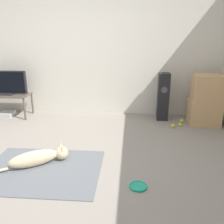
{
  "coord_description": "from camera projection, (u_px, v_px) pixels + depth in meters",
  "views": [
    {
      "loc": [
        0.84,
        -2.93,
        1.72
      ],
      "look_at": [
        0.54,
        0.81,
        0.45
      ],
      "focal_mm": 40.0,
      "sensor_mm": 36.0,
      "label": 1
    }
  ],
  "objects": [
    {
      "name": "tennis_ball_by_boxes",
      "position": [
        182.0,
        121.0,
        4.77
      ],
      "size": [
        0.07,
        0.07,
        0.07
      ],
      "color": "#C6E033",
      "rests_on": "ground_plane"
    },
    {
      "name": "cardboard_box_lower",
      "position": [
        204.0,
        112.0,
        4.65
      ],
      "size": [
        0.55,
        0.46,
        0.46
      ],
      "color": "tan",
      "rests_on": "ground_plane"
    },
    {
      "name": "cardboard_box_upper",
      "position": [
        207.0,
        88.0,
        4.49
      ],
      "size": [
        0.5,
        0.42,
        0.48
      ],
      "color": "tan",
      "rests_on": "cardboard_box_lower"
    },
    {
      "name": "tv_stand",
      "position": [
        7.0,
        97.0,
        5.01
      ],
      "size": [
        0.91,
        0.45,
        0.46
      ],
      "color": "brown",
      "rests_on": "ground_plane"
    },
    {
      "name": "tennis_ball_near_speaker",
      "position": [
        173.0,
        126.0,
        4.52
      ],
      "size": [
        0.07,
        0.07,
        0.07
      ],
      "color": "#C6E033",
      "rests_on": "ground_plane"
    },
    {
      "name": "floor_speaker",
      "position": [
        163.0,
        97.0,
        4.8
      ],
      "size": [
        0.21,
        0.22,
        0.92
      ],
      "color": "black",
      "rests_on": "ground_plane"
    },
    {
      "name": "frisbee",
      "position": [
        138.0,
        186.0,
        2.83
      ],
      "size": [
        0.21,
        0.21,
        0.03
      ],
      "color": "#199E7A",
      "rests_on": "ground_plane"
    },
    {
      "name": "tv",
      "position": [
        5.0,
        83.0,
        4.92
      ],
      "size": [
        0.86,
        0.2,
        0.48
      ],
      "color": "#232326",
      "rests_on": "tv_stand"
    },
    {
      "name": "dog",
      "position": [
        40.0,
        157.0,
        3.26
      ],
      "size": [
        0.85,
        0.58,
        0.24
      ],
      "color": "beige",
      "rests_on": "area_rug"
    },
    {
      "name": "game_console",
      "position": [
        6.0,
        114.0,
        5.11
      ],
      "size": [
        0.28,
        0.27,
        0.08
      ],
      "color": "#B7B7BC",
      "rests_on": "ground_plane"
    },
    {
      "name": "area_rug",
      "position": [
        43.0,
        170.0,
        3.17
      ],
      "size": [
        1.46,
        1.11,
        0.01
      ],
      "color": "slate",
      "rests_on": "ground_plane"
    },
    {
      "name": "tennis_ball_loose_on_carpet",
      "position": [
        180.0,
        124.0,
        4.59
      ],
      "size": [
        0.07,
        0.07,
        0.07
      ],
      "color": "#C6E033",
      "rests_on": "ground_plane"
    },
    {
      "name": "ground_plane",
      "position": [
        68.0,
        162.0,
        3.37
      ],
      "size": [
        12.0,
        12.0,
        0.0
      ],
      "primitive_type": "plane",
      "color": "gray"
    },
    {
      "name": "wall_back",
      "position": [
        90.0,
        51.0,
        4.95
      ],
      "size": [
        8.0,
        0.06,
        2.55
      ],
      "color": "beige",
      "rests_on": "ground_plane"
    }
  ]
}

